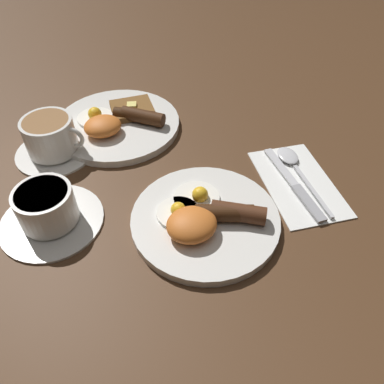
{
  "coord_description": "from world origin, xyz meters",
  "views": [
    {
      "loc": [
        -0.15,
        -0.37,
        0.47
      ],
      "look_at": [
        -0.0,
        0.05,
        0.03
      ],
      "focal_mm": 35.0,
      "sensor_mm": 36.0,
      "label": 1
    }
  ],
  "objects_px": {
    "breakfast_plate_near": "(205,218)",
    "knife": "(296,186)",
    "breakfast_plate_far": "(118,123)",
    "teacup_near": "(48,210)",
    "spoon": "(292,162)",
    "teacup_far": "(52,139)"
  },
  "relations": [
    {
      "from": "breakfast_plate_near",
      "to": "knife",
      "type": "distance_m",
      "value": 0.18
    },
    {
      "from": "breakfast_plate_far",
      "to": "teacup_near",
      "type": "height_order",
      "value": "teacup_near"
    },
    {
      "from": "breakfast_plate_near",
      "to": "breakfast_plate_far",
      "type": "xyz_separation_m",
      "value": [
        -0.08,
        0.31,
        -0.0
      ]
    },
    {
      "from": "teacup_near",
      "to": "knife",
      "type": "relative_size",
      "value": 0.85
    },
    {
      "from": "breakfast_plate_near",
      "to": "teacup_near",
      "type": "relative_size",
      "value": 1.44
    },
    {
      "from": "spoon",
      "to": "breakfast_plate_near",
      "type": "bearing_deg",
      "value": 114.96
    },
    {
      "from": "breakfast_plate_far",
      "to": "spoon",
      "type": "relative_size",
      "value": 1.4
    },
    {
      "from": "teacup_far",
      "to": "teacup_near",
      "type": "bearing_deg",
      "value": -97.1
    },
    {
      "from": "breakfast_plate_far",
      "to": "knife",
      "type": "bearing_deg",
      "value": -48.41
    },
    {
      "from": "teacup_near",
      "to": "knife",
      "type": "height_order",
      "value": "teacup_near"
    },
    {
      "from": "teacup_far",
      "to": "spoon",
      "type": "height_order",
      "value": "teacup_far"
    },
    {
      "from": "breakfast_plate_far",
      "to": "knife",
      "type": "height_order",
      "value": "breakfast_plate_far"
    },
    {
      "from": "teacup_far",
      "to": "knife",
      "type": "relative_size",
      "value": 0.78
    },
    {
      "from": "breakfast_plate_near",
      "to": "breakfast_plate_far",
      "type": "distance_m",
      "value": 0.32
    },
    {
      "from": "breakfast_plate_near",
      "to": "knife",
      "type": "relative_size",
      "value": 1.23
    },
    {
      "from": "teacup_near",
      "to": "knife",
      "type": "distance_m",
      "value": 0.42
    },
    {
      "from": "teacup_near",
      "to": "teacup_far",
      "type": "bearing_deg",
      "value": 82.9
    },
    {
      "from": "knife",
      "to": "breakfast_plate_near",
      "type": "bearing_deg",
      "value": 97.5
    },
    {
      "from": "knife",
      "to": "teacup_far",
      "type": "bearing_deg",
      "value": 58.39
    },
    {
      "from": "teacup_near",
      "to": "spoon",
      "type": "distance_m",
      "value": 0.44
    },
    {
      "from": "teacup_far",
      "to": "spoon",
      "type": "bearing_deg",
      "value": -24.26
    },
    {
      "from": "breakfast_plate_far",
      "to": "teacup_far",
      "type": "relative_size",
      "value": 1.72
    }
  ]
}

